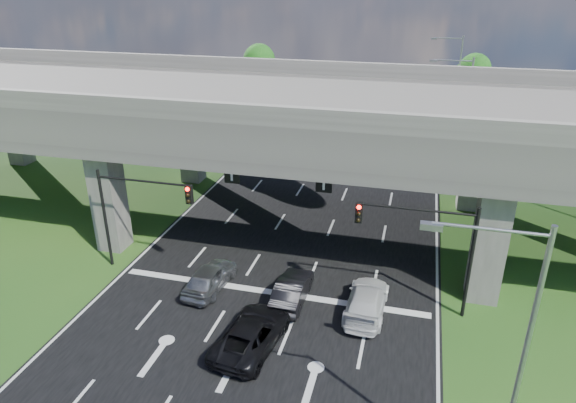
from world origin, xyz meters
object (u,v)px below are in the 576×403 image
at_px(car_silver, 210,277).
at_px(car_white, 367,301).
at_px(streetlight_near, 510,353).
at_px(signal_left, 136,204).
at_px(car_dark, 292,290).
at_px(streetlight_far, 461,110).
at_px(streetlight_beyond, 454,75).
at_px(car_trailing, 252,333).
at_px(signal_right, 427,238).

distance_m(car_silver, car_white, 8.51).
height_order(streetlight_near, car_silver, streetlight_near).
height_order(signal_left, car_dark, signal_left).
height_order(streetlight_far, car_dark, streetlight_far).
relative_size(signal_left, streetlight_beyond, 0.60).
bearing_deg(car_dark, signal_left, -5.55).
bearing_deg(car_trailing, car_silver, -39.49).
height_order(signal_right, streetlight_near, streetlight_near).
bearing_deg(signal_right, car_silver, -175.14).
distance_m(signal_left, streetlight_near, 20.56).
distance_m(car_dark, car_trailing, 4.06).
distance_m(streetlight_far, streetlight_beyond, 16.00).
xyz_separation_m(signal_right, car_white, (-2.58, -0.94, -3.46)).
relative_size(streetlight_far, car_trailing, 1.97).
height_order(car_silver, car_dark, car_silver).
xyz_separation_m(streetlight_far, car_trailing, (-9.67, -24.96, -5.11)).
bearing_deg(car_dark, car_trailing, 77.27).
bearing_deg(car_trailing, car_white, -133.16).
height_order(signal_left, car_white, signal_left).
xyz_separation_m(car_silver, car_dark, (4.62, 0.00, -0.02)).
xyz_separation_m(streetlight_far, car_silver, (-13.37, -21.00, -5.10)).
bearing_deg(streetlight_far, car_trailing, -111.18).
xyz_separation_m(streetlight_near, car_trailing, (-9.67, 5.04, -5.11)).
xyz_separation_m(signal_right, car_silver, (-11.10, -0.94, -3.44)).
xyz_separation_m(car_silver, car_white, (8.51, 0.00, -0.02)).
bearing_deg(car_silver, streetlight_near, 150.64).
bearing_deg(streetlight_beyond, streetlight_far, -90.00).
bearing_deg(car_white, signal_right, -158.46).
height_order(car_silver, car_trailing, car_silver).
height_order(signal_left, streetlight_beyond, streetlight_beyond).
bearing_deg(streetlight_beyond, streetlight_near, -90.00).
relative_size(streetlight_beyond, car_silver, 2.38).
distance_m(signal_right, car_white, 4.42).
xyz_separation_m(streetlight_beyond, car_white, (-4.86, -37.00, -5.13)).
height_order(signal_left, car_trailing, signal_left).
relative_size(signal_right, streetlight_near, 0.60).
distance_m(streetlight_near, car_dark, 13.56).
bearing_deg(car_silver, car_white, -175.41).
bearing_deg(streetlight_far, signal_right, -96.47).
bearing_deg(signal_right, car_white, -159.95).
bearing_deg(car_silver, signal_right, -170.56).
bearing_deg(car_silver, streetlight_beyond, -105.28).
xyz_separation_m(signal_left, streetlight_near, (17.92, -9.94, 1.66)).
relative_size(signal_right, car_dark, 1.43).
relative_size(streetlight_far, streetlight_beyond, 1.00).
bearing_deg(car_silver, car_trailing, 137.67).
bearing_deg(car_white, car_dark, 1.48).
distance_m(streetlight_far, car_white, 22.16).
bearing_deg(signal_left, streetlight_far, 48.22).
relative_size(car_silver, car_dark, 1.00).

